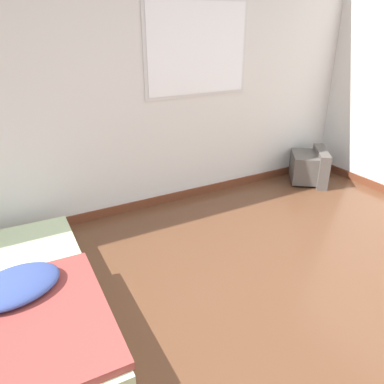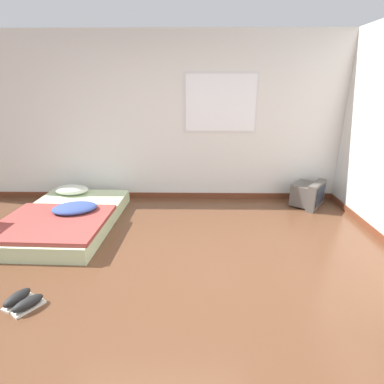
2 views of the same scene
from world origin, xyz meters
name	(u,v)px [view 2 (image 2 of 2)]	position (x,y,z in m)	size (l,w,h in m)	color
ground_plane	(140,293)	(0.00, 0.00, 0.00)	(20.00, 20.00, 0.00)	brown
wall_back	(165,121)	(0.01, 2.54, 1.29)	(8.03, 0.08, 2.60)	silver
mattress_bed	(66,217)	(-1.26, 1.38, 0.13)	(1.34, 1.94, 0.34)	beige
crt_tv	(308,194)	(2.30, 2.18, 0.19)	(0.62, 0.64, 0.41)	#56514C
sneaker_pair	(23,301)	(-0.99, -0.19, 0.05)	(0.35, 0.35, 0.10)	silver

